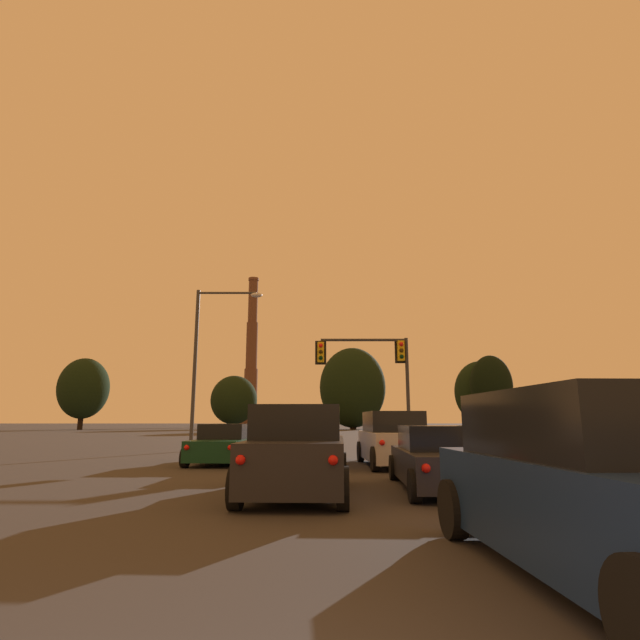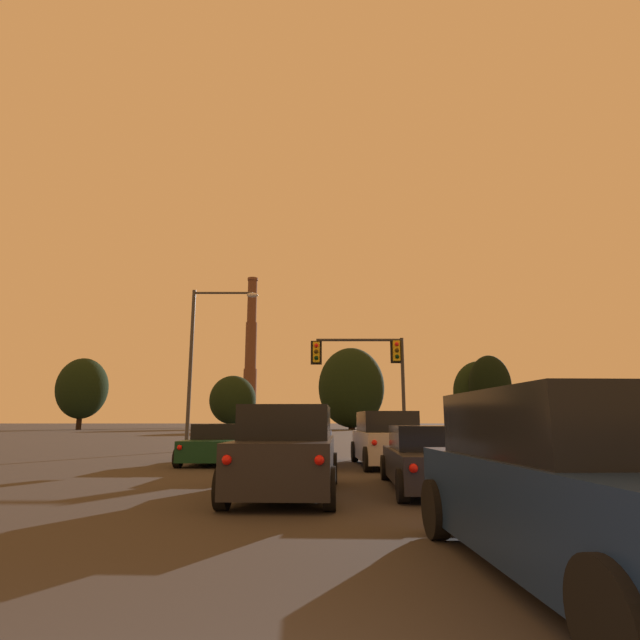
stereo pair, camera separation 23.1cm
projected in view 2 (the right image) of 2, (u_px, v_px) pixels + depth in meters
name	position (u px, v px, depth m)	size (l,w,h in m)	color
suv_right_lane_front	(387.00, 440.00, 17.41)	(2.26, 4.96, 1.86)	silver
suv_center_lane_second	(289.00, 451.00, 10.75)	(2.28, 4.97, 1.86)	#232328
suv_right_lane_third	(580.00, 486.00, 4.96)	(2.30, 4.98, 1.86)	navy
sedan_right_lane_second	(431.00, 459.00, 11.47)	(2.16, 4.77, 1.43)	#232328
suv_center_lane_front	(304.00, 439.00, 17.91)	(2.30, 4.98, 1.86)	navy
sedan_left_lane_front	(219.00, 445.00, 18.64)	(2.14, 4.76, 1.43)	#0F3823
traffic_light_overhead_right	(373.00, 364.00, 25.64)	(4.93, 0.50, 5.76)	#2D2D30
street_lamp	(203.00, 349.00, 26.74)	(3.62, 0.36, 8.58)	#38383A
smokestack	(251.00, 366.00, 130.54)	(5.53, 5.53, 39.54)	#523427
treeline_center_left	(352.00, 387.00, 92.92)	(12.25, 11.03, 15.05)	black
treeline_left_mid	(481.00, 392.00, 93.01)	(9.74, 8.77, 12.60)	black
treeline_center_right	(233.00, 400.00, 94.90)	(8.79, 7.91, 10.04)	black
treeline_far_right	(491.00, 386.00, 88.05)	(7.35, 6.61, 13.01)	black
treeline_far_left	(83.00, 388.00, 88.35)	(8.82, 7.94, 12.53)	black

